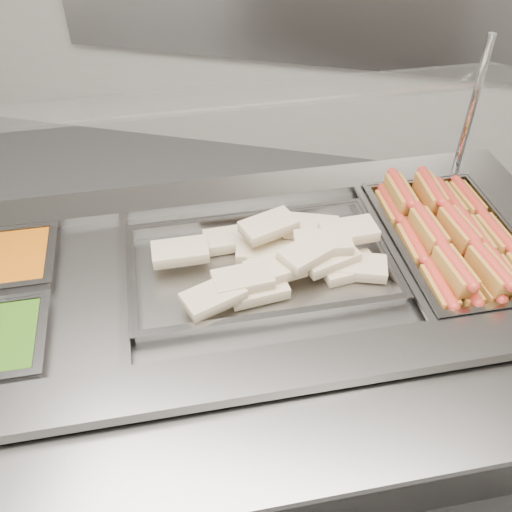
% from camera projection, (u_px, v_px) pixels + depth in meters
% --- Properties ---
extents(steam_counter, '(2.05, 1.50, 0.90)m').
position_uv_depth(steam_counter, '(241.00, 368.00, 1.82)').
color(steam_counter, slate).
rests_on(steam_counter, ground).
extents(tray_rail, '(1.75, 1.02, 0.05)m').
position_uv_depth(tray_rail, '(279.00, 445.00, 1.18)').
color(tray_rail, slate).
rests_on(tray_rail, steam_counter).
extents(sneeze_guard, '(1.63, 0.92, 0.44)m').
position_uv_depth(sneeze_guard, '(220.00, 102.00, 1.44)').
color(sneeze_guard, silver).
rests_on(sneeze_guard, steam_counter).
extents(pan_hotdogs, '(0.53, 0.64, 0.10)m').
position_uv_depth(pan_hotdogs, '(452.00, 248.00, 1.64)').
color(pan_hotdogs, gray).
rests_on(pan_hotdogs, steam_counter).
extents(pan_wraps, '(0.78, 0.63, 0.07)m').
position_uv_depth(pan_wraps, '(260.00, 269.00, 1.55)').
color(pan_wraps, gray).
rests_on(pan_wraps, steam_counter).
extents(hotdogs_in_buns, '(0.47, 0.58, 0.12)m').
position_uv_depth(hotdogs_in_buns, '(451.00, 236.00, 1.61)').
color(hotdogs_in_buns, '#AF6E24').
rests_on(hotdogs_in_buns, pan_hotdogs).
extents(tortilla_wraps, '(0.64, 0.44, 0.10)m').
position_uv_depth(tortilla_wraps, '(285.00, 255.00, 1.53)').
color(tortilla_wraps, tan).
rests_on(tortilla_wraps, pan_wraps).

